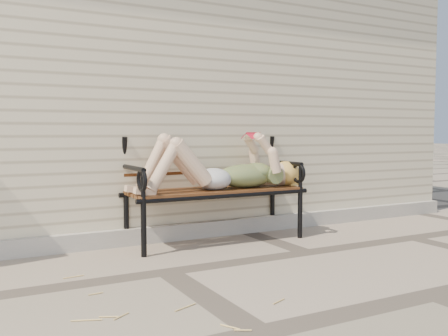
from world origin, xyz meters
TOP-DOWN VIEW (x-y plane):
  - ground at (0.00, 0.00)m, footprint 80.00×80.00m
  - house_wall at (0.00, 3.00)m, footprint 8.00×4.00m
  - foundation_strip at (0.00, 0.97)m, footprint 8.00×0.10m
  - garden_bench at (0.77, 0.85)m, footprint 1.77×0.71m
  - reading_woman at (0.79, 0.71)m, footprint 1.67×0.38m
  - straw_scatter at (-0.52, -0.41)m, footprint 2.83×1.65m

SIDE VIEW (x-z plane):
  - ground at x=0.00m, z-range 0.00..0.00m
  - straw_scatter at x=-0.52m, z-range 0.00..0.01m
  - foundation_strip at x=0.00m, z-range 0.00..0.15m
  - garden_bench at x=0.77m, z-range 0.07..1.22m
  - reading_woman at x=0.79m, z-range 0.42..0.94m
  - house_wall at x=0.00m, z-range 0.00..3.00m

